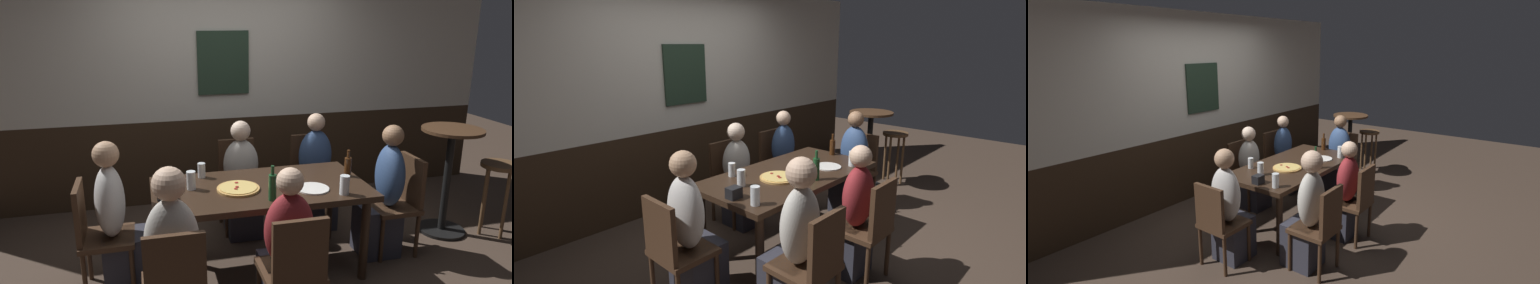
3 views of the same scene
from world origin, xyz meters
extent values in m
plane|color=#423328|center=(0.00, 0.00, 0.00)|extent=(12.00, 12.00, 0.00)
cube|color=#332316|center=(0.00, 1.65, 0.47)|extent=(6.40, 0.10, 0.95)
cube|color=beige|center=(0.00, 1.65, 1.77)|extent=(6.40, 0.10, 1.65)
cube|color=#233828|center=(0.00, 1.58, 1.57)|extent=(0.56, 0.03, 0.68)
cube|color=black|center=(0.00, 0.00, 0.71)|extent=(1.73, 0.87, 0.05)
cylinder|color=black|center=(-0.76, -0.36, 0.34)|extent=(0.07, 0.07, 0.69)
cylinder|color=black|center=(0.76, -0.36, 0.34)|extent=(0.07, 0.07, 0.69)
cylinder|color=black|center=(-0.76, 0.36, 0.34)|extent=(0.07, 0.07, 0.69)
cylinder|color=black|center=(0.76, 0.36, 0.34)|extent=(0.07, 0.07, 0.69)
cube|color=#422B1C|center=(0.76, 0.78, 0.43)|extent=(0.40, 0.40, 0.04)
cube|color=#422B1C|center=(0.76, 0.96, 0.67)|extent=(0.36, 0.04, 0.43)
cylinder|color=#422B1C|center=(0.93, 0.61, 0.21)|extent=(0.04, 0.04, 0.41)
cylinder|color=#422B1C|center=(0.59, 0.61, 0.21)|extent=(0.04, 0.04, 0.41)
cylinder|color=#422B1C|center=(0.93, 0.95, 0.21)|extent=(0.04, 0.04, 0.41)
cylinder|color=#422B1C|center=(0.59, 0.95, 0.21)|extent=(0.04, 0.04, 0.41)
cube|color=#422B1C|center=(0.00, -0.78, 0.43)|extent=(0.40, 0.40, 0.04)
cube|color=#422B1C|center=(0.00, -0.96, 0.67)|extent=(0.36, 0.04, 0.43)
cylinder|color=#422B1C|center=(-0.17, -0.61, 0.21)|extent=(0.04, 0.04, 0.41)
cylinder|color=#422B1C|center=(0.17, -0.61, 0.21)|extent=(0.04, 0.04, 0.41)
cylinder|color=#422B1C|center=(-0.17, -0.95, 0.21)|extent=(0.04, 0.04, 0.41)
cylinder|color=#422B1C|center=(0.17, -0.95, 0.21)|extent=(0.04, 0.04, 0.41)
cube|color=#422B1C|center=(1.20, 0.00, 0.43)|extent=(0.40, 0.40, 0.04)
cube|color=#422B1C|center=(1.38, 0.00, 0.67)|extent=(0.04, 0.36, 0.43)
cylinder|color=#422B1C|center=(1.03, -0.17, 0.21)|extent=(0.04, 0.04, 0.41)
cylinder|color=#422B1C|center=(1.03, 0.17, 0.21)|extent=(0.04, 0.04, 0.41)
cylinder|color=#422B1C|center=(1.37, -0.17, 0.21)|extent=(0.04, 0.04, 0.41)
cylinder|color=#422B1C|center=(1.37, 0.17, 0.21)|extent=(0.04, 0.04, 0.41)
cube|color=#422B1C|center=(-1.20, 0.00, 0.43)|extent=(0.40, 0.40, 0.04)
cube|color=#422B1C|center=(-1.38, 0.00, 0.67)|extent=(0.04, 0.36, 0.43)
cylinder|color=#422B1C|center=(-1.03, 0.17, 0.21)|extent=(0.04, 0.04, 0.41)
cylinder|color=#422B1C|center=(-1.03, -0.17, 0.21)|extent=(0.04, 0.04, 0.41)
cylinder|color=#422B1C|center=(-1.37, 0.17, 0.21)|extent=(0.04, 0.04, 0.41)
cylinder|color=#422B1C|center=(-1.37, -0.17, 0.21)|extent=(0.04, 0.04, 0.41)
cube|color=#422B1C|center=(0.00, 0.78, 0.43)|extent=(0.40, 0.40, 0.04)
cube|color=#422B1C|center=(0.00, 0.96, 0.67)|extent=(0.36, 0.04, 0.43)
cylinder|color=#422B1C|center=(0.17, 0.61, 0.21)|extent=(0.04, 0.04, 0.41)
cylinder|color=#422B1C|center=(-0.17, 0.61, 0.21)|extent=(0.04, 0.04, 0.41)
cylinder|color=#422B1C|center=(0.17, 0.95, 0.21)|extent=(0.04, 0.04, 0.41)
cylinder|color=#422B1C|center=(-0.17, 0.95, 0.21)|extent=(0.04, 0.04, 0.41)
cube|color=#422B1C|center=(-0.76, -0.78, 0.43)|extent=(0.40, 0.40, 0.04)
cube|color=#422B1C|center=(-0.76, -0.96, 0.67)|extent=(0.36, 0.04, 0.43)
cylinder|color=#422B1C|center=(-0.93, -0.61, 0.21)|extent=(0.04, 0.04, 0.41)
cylinder|color=#422B1C|center=(-0.59, -0.61, 0.21)|extent=(0.04, 0.04, 0.41)
cylinder|color=#422B1C|center=(-0.93, -0.95, 0.21)|extent=(0.04, 0.04, 0.41)
cylinder|color=#422B1C|center=(-0.59, -0.95, 0.21)|extent=(0.04, 0.04, 0.41)
cube|color=#2D2D38|center=(0.76, 0.65, 0.23)|extent=(0.32, 0.34, 0.45)
ellipsoid|color=#334C7A|center=(0.76, 0.74, 0.71)|extent=(0.34, 0.22, 0.53)
sphere|color=#DBB293|center=(0.76, 0.74, 1.06)|extent=(0.17, 0.17, 0.17)
cube|color=#2D2D38|center=(0.00, -0.65, 0.23)|extent=(0.32, 0.34, 0.45)
ellipsoid|color=maroon|center=(0.00, -0.74, 0.71)|extent=(0.34, 0.22, 0.52)
sphere|color=#DBB293|center=(0.00, -0.74, 1.05)|extent=(0.18, 0.18, 0.18)
cube|color=#2D2D38|center=(1.07, 0.00, 0.23)|extent=(0.34, 0.32, 0.45)
ellipsoid|color=#334C7A|center=(1.16, 0.00, 0.73)|extent=(0.22, 0.34, 0.55)
sphere|color=#936B4C|center=(1.16, 0.00, 1.09)|extent=(0.18, 0.18, 0.18)
cube|color=#2D2D38|center=(-1.07, 0.00, 0.23)|extent=(0.34, 0.32, 0.45)
ellipsoid|color=silver|center=(-1.16, 0.00, 0.73)|extent=(0.22, 0.34, 0.56)
sphere|color=tan|center=(-1.16, 0.00, 1.10)|extent=(0.19, 0.19, 0.19)
cube|color=#2D2D38|center=(0.00, 0.65, 0.23)|extent=(0.32, 0.34, 0.45)
ellipsoid|color=beige|center=(0.00, 0.74, 0.69)|extent=(0.34, 0.22, 0.48)
sphere|color=beige|center=(0.00, 0.74, 1.02)|extent=(0.19, 0.19, 0.19)
cube|color=#2D2D38|center=(-0.76, -0.65, 0.23)|extent=(0.32, 0.34, 0.45)
ellipsoid|color=beige|center=(-0.76, -0.74, 0.73)|extent=(0.34, 0.22, 0.56)
sphere|color=#DBB293|center=(-0.76, -0.74, 1.10)|extent=(0.21, 0.21, 0.21)
cylinder|color=tan|center=(-0.19, -0.03, 0.75)|extent=(0.34, 0.34, 0.02)
cylinder|color=#DBB760|center=(-0.19, -0.03, 0.76)|extent=(0.30, 0.30, 0.01)
cylinder|color=maroon|center=(-0.22, -0.07, 0.77)|extent=(0.03, 0.03, 0.00)
cylinder|color=maroon|center=(-0.20, -0.04, 0.77)|extent=(0.03, 0.03, 0.00)
cylinder|color=maroon|center=(-0.19, 0.05, 0.77)|extent=(0.03, 0.03, 0.00)
cylinder|color=silver|center=(0.58, -0.32, 0.82)|extent=(0.07, 0.07, 0.15)
cylinder|color=gold|center=(0.58, -0.32, 0.77)|extent=(0.07, 0.07, 0.06)
cylinder|color=silver|center=(-0.43, 0.32, 0.80)|extent=(0.06, 0.06, 0.13)
cylinder|color=#331E14|center=(-0.43, 0.32, 0.78)|extent=(0.06, 0.06, 0.08)
cylinder|color=silver|center=(-0.55, 0.07, 0.81)|extent=(0.07, 0.07, 0.15)
cylinder|color=silver|center=(-0.55, 0.07, 0.79)|extent=(0.06, 0.06, 0.11)
cylinder|color=silver|center=(-0.74, -0.29, 0.81)|extent=(0.07, 0.07, 0.15)
cylinder|color=#331E14|center=(-0.74, -0.29, 0.80)|extent=(0.06, 0.06, 0.12)
cylinder|color=#194723|center=(0.01, -0.30, 0.84)|extent=(0.06, 0.06, 0.20)
cylinder|color=#194723|center=(0.01, -0.30, 0.97)|extent=(0.03, 0.03, 0.07)
cylinder|color=#42230F|center=(0.78, 0.05, 0.82)|extent=(0.06, 0.06, 0.16)
cylinder|color=#42230F|center=(0.78, 0.05, 0.94)|extent=(0.03, 0.03, 0.07)
cylinder|color=white|center=(0.38, -0.17, 0.75)|extent=(0.26, 0.26, 0.01)
cube|color=black|center=(-0.76, -0.08, 0.79)|extent=(0.11, 0.09, 0.09)
cylinder|color=black|center=(1.91, 0.21, 0.01)|extent=(0.44, 0.44, 0.03)
cylinder|color=black|center=(1.91, 0.21, 0.53)|extent=(0.07, 0.07, 0.99)
cylinder|color=#472D1C|center=(1.91, 0.21, 1.04)|extent=(0.56, 0.56, 0.03)
cylinder|color=brown|center=(2.36, 0.06, 0.70)|extent=(0.34, 0.34, 0.04)
cylinder|color=brown|center=(2.49, 0.06, 0.34)|extent=(0.03, 0.03, 0.68)
cylinder|color=brown|center=(2.36, 0.19, 0.34)|extent=(0.03, 0.03, 0.68)
cylinder|color=brown|center=(2.23, 0.06, 0.34)|extent=(0.03, 0.03, 0.68)
cylinder|color=brown|center=(2.36, -0.07, 0.34)|extent=(0.03, 0.03, 0.68)
camera|label=1|loc=(-0.88, -3.31, 2.07)|focal=31.90mm
camera|label=2|loc=(-2.63, -2.20, 1.92)|focal=26.98mm
camera|label=3|loc=(-3.56, -2.49, 2.14)|focal=26.11mm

